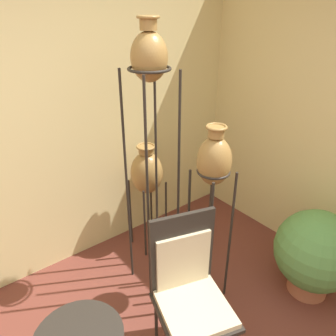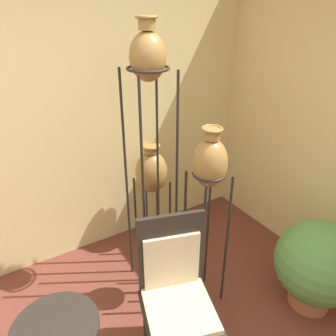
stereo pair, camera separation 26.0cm
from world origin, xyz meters
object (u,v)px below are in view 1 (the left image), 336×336
vase_stand_medium (214,166)px  potted_plant (315,253)px  vase_stand_tall (150,74)px  vase_stand_short (147,173)px  chair (189,287)px

vase_stand_medium → potted_plant: size_ratio=1.96×
vase_stand_tall → vase_stand_medium: 0.77m
vase_stand_medium → vase_stand_short: size_ratio=1.38×
vase_stand_tall → potted_plant: vase_stand_tall is taller
vase_stand_medium → chair: 0.82m
vase_stand_short → potted_plant: bearing=-61.8°
vase_stand_medium → potted_plant: vase_stand_medium is taller
vase_stand_medium → potted_plant: (0.71, -0.53, -0.80)m
vase_stand_medium → vase_stand_short: 0.92m
vase_stand_medium → vase_stand_short: (-0.01, 0.83, -0.40)m
vase_stand_short → chair: (-0.44, -1.11, -0.23)m
vase_stand_tall → chair: bearing=-107.2°
vase_stand_tall → vase_stand_medium: (0.24, -0.42, -0.60)m
vase_stand_tall → vase_stand_medium: vase_stand_tall is taller
vase_stand_short → chair: vase_stand_short is taller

